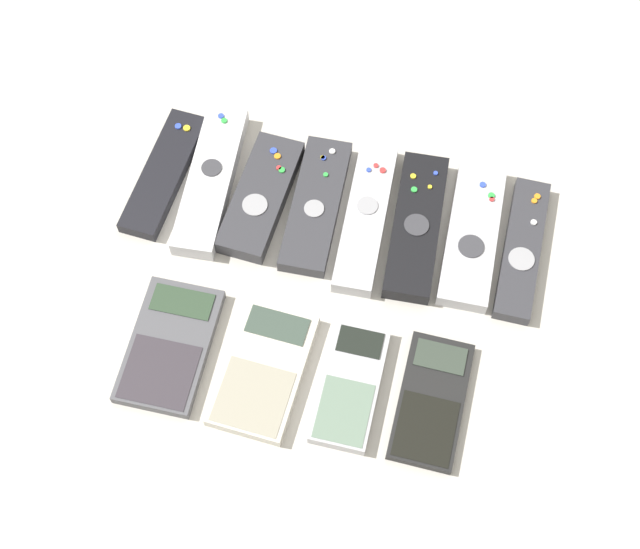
{
  "coord_description": "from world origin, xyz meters",
  "views": [
    {
      "loc": [
        0.11,
        -0.42,
        0.93
      ],
      "look_at": [
        0.0,
        0.03,
        0.01
      ],
      "focal_mm": 50.0,
      "sensor_mm": 36.0,
      "label": 1
    }
  ],
  "objects_px": {
    "remote_6": "(472,234)",
    "remote_7": "(522,249)",
    "remote_0": "(164,173)",
    "calculator_3": "(431,401)",
    "calculator_2": "(350,385)",
    "remote_5": "(416,226)",
    "remote_3": "(316,205)",
    "remote_2": "(261,196)",
    "remote_4": "(366,216)",
    "calculator_0": "(170,345)",
    "calculator_1": "(264,370)",
    "remote_1": "(211,180)"
  },
  "relations": [
    {
      "from": "remote_6",
      "to": "calculator_3",
      "type": "distance_m",
      "value": 0.21
    },
    {
      "from": "remote_7",
      "to": "calculator_3",
      "type": "distance_m",
      "value": 0.22
    },
    {
      "from": "remote_4",
      "to": "remote_7",
      "type": "relative_size",
      "value": 1.12
    },
    {
      "from": "remote_4",
      "to": "calculator_0",
      "type": "height_order",
      "value": "remote_4"
    },
    {
      "from": "remote_1",
      "to": "remote_5",
      "type": "height_order",
      "value": "remote_1"
    },
    {
      "from": "remote_0",
      "to": "calculator_1",
      "type": "height_order",
      "value": "remote_0"
    },
    {
      "from": "remote_0",
      "to": "remote_3",
      "type": "relative_size",
      "value": 0.99
    },
    {
      "from": "calculator_2",
      "to": "remote_7",
      "type": "bearing_deg",
      "value": 52.84
    },
    {
      "from": "remote_4",
      "to": "calculator_0",
      "type": "bearing_deg",
      "value": -132.17
    },
    {
      "from": "remote_0",
      "to": "calculator_3",
      "type": "bearing_deg",
      "value": -25.81
    },
    {
      "from": "remote_2",
      "to": "calculator_3",
      "type": "bearing_deg",
      "value": -36.0
    },
    {
      "from": "remote_0",
      "to": "remote_6",
      "type": "distance_m",
      "value": 0.38
    },
    {
      "from": "remote_2",
      "to": "calculator_2",
      "type": "xyz_separation_m",
      "value": [
        0.16,
        -0.21,
        -0.0
      ]
    },
    {
      "from": "remote_0",
      "to": "calculator_2",
      "type": "height_order",
      "value": "same"
    },
    {
      "from": "calculator_3",
      "to": "calculator_2",
      "type": "bearing_deg",
      "value": -176.72
    },
    {
      "from": "remote_5",
      "to": "calculator_3",
      "type": "height_order",
      "value": "remote_5"
    },
    {
      "from": "remote_5",
      "to": "calculator_0",
      "type": "xyz_separation_m",
      "value": [
        -0.24,
        -0.21,
        -0.0
      ]
    },
    {
      "from": "remote_3",
      "to": "remote_5",
      "type": "bearing_deg",
      "value": -2.66
    },
    {
      "from": "remote_3",
      "to": "remote_0",
      "type": "bearing_deg",
      "value": 177.29
    },
    {
      "from": "remote_5",
      "to": "remote_6",
      "type": "relative_size",
      "value": 1.0
    },
    {
      "from": "remote_3",
      "to": "calculator_0",
      "type": "height_order",
      "value": "remote_3"
    },
    {
      "from": "remote_5",
      "to": "calculator_3",
      "type": "xyz_separation_m",
      "value": [
        0.06,
        -0.21,
        -0.0
      ]
    },
    {
      "from": "remote_5",
      "to": "remote_7",
      "type": "distance_m",
      "value": 0.13
    },
    {
      "from": "remote_3",
      "to": "remote_6",
      "type": "height_order",
      "value": "same"
    },
    {
      "from": "remote_6",
      "to": "remote_7",
      "type": "bearing_deg",
      "value": -7.4
    },
    {
      "from": "remote_0",
      "to": "remote_2",
      "type": "bearing_deg",
      "value": 0.87
    },
    {
      "from": "calculator_0",
      "to": "calculator_1",
      "type": "height_order",
      "value": "calculator_1"
    },
    {
      "from": "remote_1",
      "to": "remote_6",
      "type": "xyz_separation_m",
      "value": [
        0.32,
        -0.0,
        -0.0
      ]
    },
    {
      "from": "remote_1",
      "to": "remote_7",
      "type": "height_order",
      "value": "remote_1"
    },
    {
      "from": "remote_7",
      "to": "remote_0",
      "type": "bearing_deg",
      "value": 179.94
    },
    {
      "from": "remote_2",
      "to": "remote_0",
      "type": "bearing_deg",
      "value": -179.21
    },
    {
      "from": "remote_1",
      "to": "calculator_0",
      "type": "relative_size",
      "value": 1.38
    },
    {
      "from": "remote_4",
      "to": "calculator_1",
      "type": "bearing_deg",
      "value": -109.88
    },
    {
      "from": "remote_7",
      "to": "calculator_1",
      "type": "distance_m",
      "value": 0.34
    },
    {
      "from": "calculator_0",
      "to": "calculator_3",
      "type": "bearing_deg",
      "value": 0.17
    },
    {
      "from": "remote_5",
      "to": "calculator_0",
      "type": "distance_m",
      "value": 0.32
    },
    {
      "from": "remote_5",
      "to": "remote_7",
      "type": "relative_size",
      "value": 1.05
    },
    {
      "from": "calculator_0",
      "to": "calculator_1",
      "type": "relative_size",
      "value": 0.98
    },
    {
      "from": "remote_4",
      "to": "calculator_0",
      "type": "relative_size",
      "value": 1.36
    },
    {
      "from": "remote_1",
      "to": "remote_5",
      "type": "distance_m",
      "value": 0.26
    },
    {
      "from": "remote_3",
      "to": "remote_7",
      "type": "distance_m",
      "value": 0.25
    },
    {
      "from": "remote_6",
      "to": "remote_3",
      "type": "bearing_deg",
      "value": 179.97
    },
    {
      "from": "remote_4",
      "to": "remote_5",
      "type": "height_order",
      "value": "same"
    },
    {
      "from": "remote_2",
      "to": "remote_5",
      "type": "distance_m",
      "value": 0.19
    },
    {
      "from": "remote_3",
      "to": "remote_6",
      "type": "distance_m",
      "value": 0.19
    },
    {
      "from": "calculator_2",
      "to": "calculator_0",
      "type": "bearing_deg",
      "value": -179.73
    },
    {
      "from": "remote_6",
      "to": "remote_7",
      "type": "height_order",
      "value": "remote_6"
    },
    {
      "from": "remote_2",
      "to": "remote_5",
      "type": "xyz_separation_m",
      "value": [
        0.19,
        0.0,
        -0.0
      ]
    },
    {
      "from": "remote_7",
      "to": "calculator_1",
      "type": "bearing_deg",
      "value": -139.46
    },
    {
      "from": "remote_7",
      "to": "calculator_0",
      "type": "relative_size",
      "value": 1.22
    }
  ]
}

